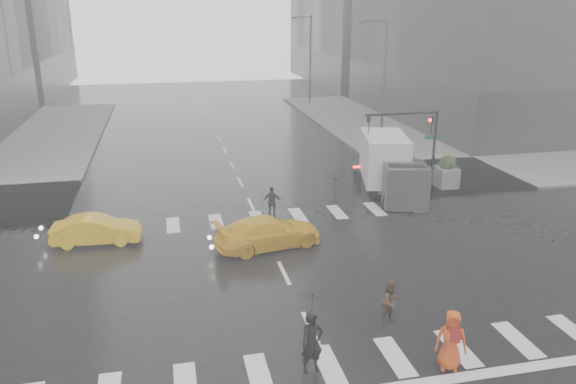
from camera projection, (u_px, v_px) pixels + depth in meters
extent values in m
plane|color=black|center=(284.00, 273.00, 21.42)|extent=(120.00, 120.00, 0.00)
cube|color=slate|center=(490.00, 143.00, 41.67)|extent=(35.00, 35.00, 0.15)
cube|color=#292725|center=(529.00, 93.00, 51.78)|extent=(26.05, 26.05, 4.40)
cube|color=#292725|center=(401.00, 64.00, 78.68)|extent=(26.05, 26.05, 4.40)
cylinder|color=black|center=(434.00, 152.00, 30.21)|extent=(0.16, 0.16, 4.50)
cylinder|color=black|center=(402.00, 114.00, 29.13)|extent=(4.00, 0.12, 0.12)
imported|color=black|center=(432.00, 126.00, 29.71)|extent=(0.16, 0.20, 1.00)
imported|color=black|center=(368.00, 125.00, 28.91)|extent=(0.16, 0.20, 1.00)
sphere|color=#FF190C|center=(430.00, 120.00, 29.59)|extent=(0.20, 0.20, 0.20)
cube|color=#0C5930|center=(432.00, 137.00, 30.25)|extent=(0.90, 0.03, 0.22)
cylinder|color=#59595B|center=(384.00, 86.00, 38.99)|extent=(0.20, 0.20, 9.00)
cylinder|color=#59595B|center=(374.00, 21.00, 37.46)|extent=(1.80, 0.12, 0.12)
cube|color=#59595B|center=(361.00, 23.00, 37.31)|extent=(0.50, 0.22, 0.15)
cylinder|color=#59595B|center=(310.00, 61.00, 57.54)|extent=(0.20, 0.20, 9.00)
cylinder|color=#59595B|center=(302.00, 17.00, 56.01)|extent=(1.80, 0.12, 0.12)
cube|color=#59595B|center=(293.00, 18.00, 55.85)|extent=(0.50, 0.22, 0.15)
cube|color=slate|center=(378.00, 182.00, 30.26)|extent=(1.10, 1.10, 1.10)
sphere|color=#1E3015|center=(379.00, 168.00, 30.01)|extent=(0.90, 0.90, 0.90)
cube|color=slate|center=(413.00, 180.00, 30.67)|extent=(1.10, 1.10, 1.10)
sphere|color=#1E3015|center=(414.00, 166.00, 30.42)|extent=(0.90, 0.90, 0.90)
cube|color=slate|center=(446.00, 177.00, 31.09)|extent=(1.10, 1.10, 1.10)
sphere|color=#1E3015|center=(448.00, 163.00, 30.84)|extent=(0.90, 0.90, 0.90)
imported|color=black|center=(312.00, 343.00, 15.35)|extent=(0.73, 0.55, 1.80)
imported|color=black|center=(313.00, 308.00, 15.01)|extent=(1.12, 1.14, 0.88)
imported|color=#422D17|center=(391.00, 302.00, 17.82)|extent=(0.85, 0.74, 1.49)
imported|color=#D3430E|center=(451.00, 340.00, 15.52)|extent=(1.01, 0.85, 1.77)
cube|color=maroon|center=(455.00, 335.00, 15.27)|extent=(0.32, 0.26, 0.40)
imported|color=black|center=(272.00, 202.00, 26.87)|extent=(1.02, 0.78, 1.55)
imported|color=black|center=(336.00, 187.00, 29.15)|extent=(1.11, 0.77, 1.56)
imported|color=yellow|center=(96.00, 230.00, 23.97)|extent=(3.75, 1.48, 1.21)
imported|color=yellow|center=(268.00, 232.00, 23.58)|extent=(4.29, 2.62, 1.31)
cube|color=silver|center=(384.00, 158.00, 30.55)|extent=(2.20, 4.22, 2.48)
cube|color=#302F34|center=(405.00, 186.00, 28.05)|extent=(2.11, 1.65, 2.11)
cube|color=black|center=(406.00, 174.00, 27.85)|extent=(1.84, 0.83, 0.83)
cylinder|color=black|center=(388.00, 203.00, 27.91)|extent=(0.26, 0.83, 0.83)
cylinder|color=black|center=(424.00, 200.00, 28.31)|extent=(0.26, 0.83, 0.83)
cylinder|color=black|center=(373.00, 190.00, 29.78)|extent=(0.26, 0.83, 0.83)
cylinder|color=black|center=(407.00, 188.00, 30.18)|extent=(0.26, 0.83, 0.83)
cylinder|color=black|center=(357.00, 177.00, 32.17)|extent=(0.26, 0.83, 0.83)
cylinder|color=black|center=(389.00, 175.00, 32.57)|extent=(0.26, 0.83, 0.83)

